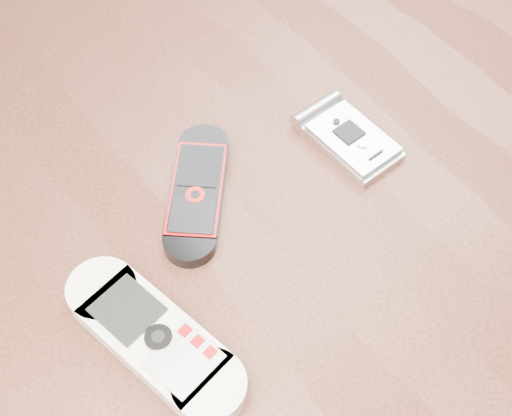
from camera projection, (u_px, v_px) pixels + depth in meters
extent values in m
cube|color=black|center=(251.00, 230.00, 0.58)|extent=(1.20, 0.80, 0.03)
cube|color=black|center=(386.00, 60.00, 1.23)|extent=(0.06, 0.06, 0.71)
cube|color=silver|center=(154.00, 337.00, 0.50)|extent=(0.08, 0.17, 0.02)
cube|color=black|center=(197.00, 192.00, 0.58)|extent=(0.12, 0.13, 0.01)
cube|color=#BBBBC0|center=(350.00, 139.00, 0.61)|extent=(0.05, 0.10, 0.01)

